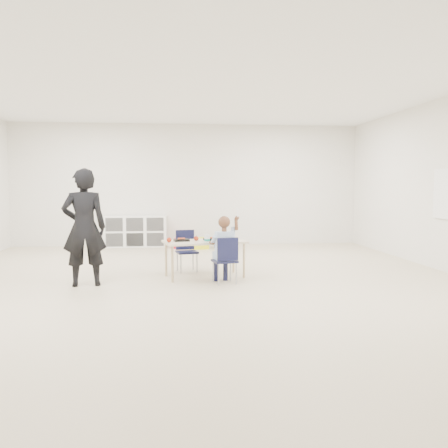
{
  "coord_description": "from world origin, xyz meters",
  "views": [
    {
      "loc": [
        -0.29,
        -6.57,
        1.37
      ],
      "look_at": [
        0.38,
        -0.07,
        0.85
      ],
      "focal_mm": 38.0,
      "sensor_mm": 36.0,
      "label": 1
    }
  ],
  "objects": [
    {
      "name": "room",
      "position": [
        0.0,
        0.0,
        1.4
      ],
      "size": [
        9.0,
        9.02,
        2.8
      ],
      "color": "beige",
      "rests_on": "ground"
    },
    {
      "name": "table",
      "position": [
        0.14,
        0.5,
        0.28
      ],
      "size": [
        1.3,
        0.84,
        0.55
      ],
      "rotation": [
        0.0,
        0.0,
        0.21
      ],
      "color": "beige",
      "rests_on": "ground"
    },
    {
      "name": "chair_near",
      "position": [
        0.39,
        0.02,
        0.33
      ],
      "size": [
        0.38,
        0.36,
        0.66
      ],
      "primitive_type": null,
      "rotation": [
        0.0,
        0.0,
        0.21
      ],
      "color": "black",
      "rests_on": "ground"
    },
    {
      "name": "chair_far",
      "position": [
        -0.11,
        0.98,
        0.33
      ],
      "size": [
        0.38,
        0.36,
        0.66
      ],
      "primitive_type": null,
      "rotation": [
        0.0,
        0.0,
        0.21
      ],
      "color": "black",
      "rests_on": "ground"
    },
    {
      "name": "child",
      "position": [
        0.39,
        0.02,
        0.52
      ],
      "size": [
        0.52,
        0.52,
        1.05
      ],
      "primitive_type": null,
      "rotation": [
        0.0,
        0.0,
        0.21
      ],
      "color": "#A9BBE5",
      "rests_on": "chair_near"
    },
    {
      "name": "lunch_tray_near",
      "position": [
        0.25,
        0.56,
        0.57
      ],
      "size": [
        0.25,
        0.2,
        0.03
      ],
      "primitive_type": "cube",
      "rotation": [
        0.0,
        0.0,
        0.21
      ],
      "color": "black",
      "rests_on": "table"
    },
    {
      "name": "lunch_tray_far",
      "position": [
        -0.21,
        0.49,
        0.57
      ],
      "size": [
        0.25,
        0.2,
        0.03
      ],
      "primitive_type": "cube",
      "rotation": [
        0.0,
        0.0,
        0.21
      ],
      "color": "black",
      "rests_on": "table"
    },
    {
      "name": "milk_carton",
      "position": [
        0.17,
        0.39,
        0.6
      ],
      "size": [
        0.08,
        0.08,
        0.1
      ],
      "primitive_type": "cube",
      "rotation": [
        0.0,
        0.0,
        0.21
      ],
      "color": "white",
      "rests_on": "table"
    },
    {
      "name": "bread_roll",
      "position": [
        0.41,
        0.43,
        0.59
      ],
      "size": [
        0.09,
        0.09,
        0.07
      ],
      "primitive_type": "ellipsoid",
      "color": "#DAB059",
      "rests_on": "table"
    },
    {
      "name": "apple_near",
      "position": [
        0.02,
        0.52,
        0.59
      ],
      "size": [
        0.07,
        0.07,
        0.07
      ],
      "primitive_type": "sphere",
      "color": "#9F250E",
      "rests_on": "table"
    },
    {
      "name": "apple_far",
      "position": [
        -0.39,
        0.35,
        0.59
      ],
      "size": [
        0.07,
        0.07,
        0.07
      ],
      "primitive_type": "sphere",
      "color": "#9F250E",
      "rests_on": "table"
    },
    {
      "name": "cubby_shelf",
      "position": [
        -1.2,
        4.28,
        0.35
      ],
      "size": [
        1.4,
        0.4,
        0.7
      ],
      "primitive_type": "cube",
      "color": "white",
      "rests_on": "ground"
    },
    {
      "name": "rules_poster",
      "position": [
        3.98,
        0.6,
        1.25
      ],
      "size": [
        0.02,
        0.6,
        0.8
      ],
      "primitive_type": "cube",
      "color": "white",
      "rests_on": "room"
    },
    {
      "name": "adult",
      "position": [
        -1.54,
        0.05,
        0.81
      ],
      "size": [
        0.65,
        0.48,
        1.61
      ],
      "primitive_type": "imported",
      "rotation": [
        0.0,
        0.0,
        3.31
      ],
      "color": "black",
      "rests_on": "ground"
    },
    {
      "name": "bin_red",
      "position": [
        -0.16,
        3.98,
        0.1
      ],
      "size": [
        0.37,
        0.45,
        0.21
      ],
      "primitive_type": "cube",
      "rotation": [
        0.0,
        0.0,
        -0.09
      ],
      "color": "red",
      "rests_on": "ground"
    },
    {
      "name": "bin_yellow",
      "position": [
        0.21,
        3.84,
        0.11
      ],
      "size": [
        0.45,
        0.53,
        0.23
      ],
      "primitive_type": "cube",
      "rotation": [
        0.0,
        0.0,
        0.19
      ],
      "color": "yellow",
      "rests_on": "ground"
    },
    {
      "name": "bin_blue",
      "position": [
        0.76,
        3.79,
        0.11
      ],
      "size": [
        0.39,
        0.47,
        0.21
      ],
      "primitive_type": "cube",
      "rotation": [
        0.0,
        0.0,
        0.13
      ],
      "color": "#1733AC",
      "rests_on": "ground"
    }
  ]
}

